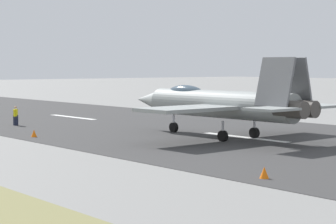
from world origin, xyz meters
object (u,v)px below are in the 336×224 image
object	(u,v)px
crew_person	(16,116)
fighter_jet	(219,103)
marker_cone_near	(264,173)
marker_cone_mid	(34,133)

from	to	relation	value
crew_person	fighter_jet	bearing A→B (deg)	-158.34
fighter_jet	marker_cone_near	size ratio (longest dim) A/B	31.80
fighter_jet	marker_cone_mid	size ratio (longest dim) A/B	31.80
marker_cone_mid	crew_person	bearing A→B (deg)	-18.48
marker_cone_near	marker_cone_mid	distance (m)	22.00
crew_person	marker_cone_mid	distance (m)	9.74
fighter_jet	marker_cone_mid	world-z (taller)	fighter_jet
marker_cone_mid	marker_cone_near	bearing A→B (deg)	180.00
fighter_jet	crew_person	world-z (taller)	fighter_jet
fighter_jet	marker_cone_near	xyz separation A→B (m)	(-13.45, 10.14, -2.18)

